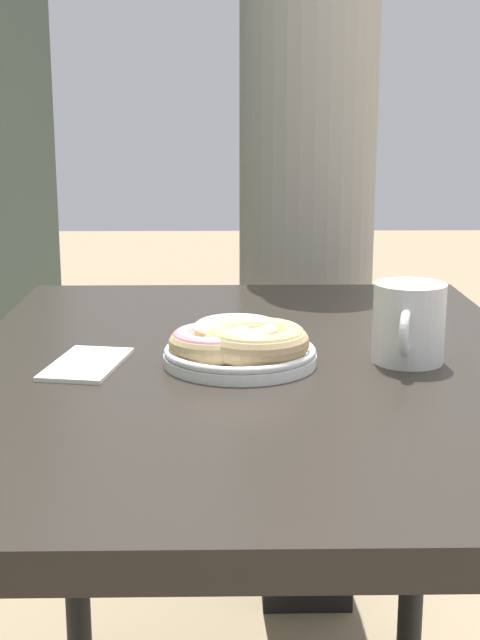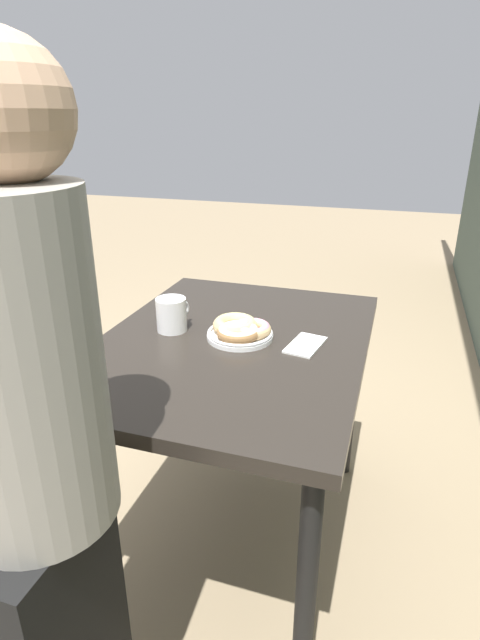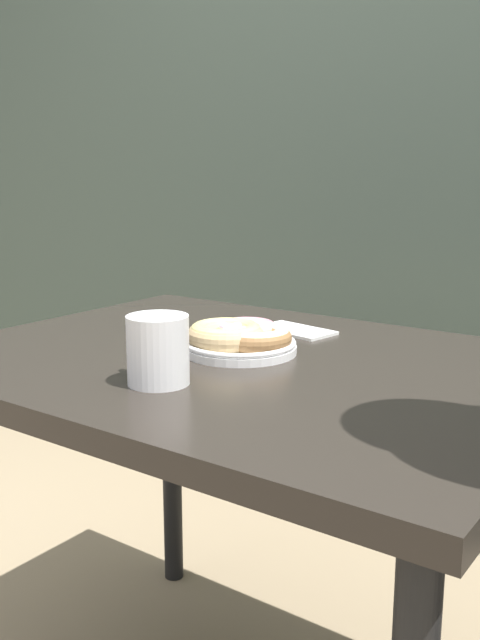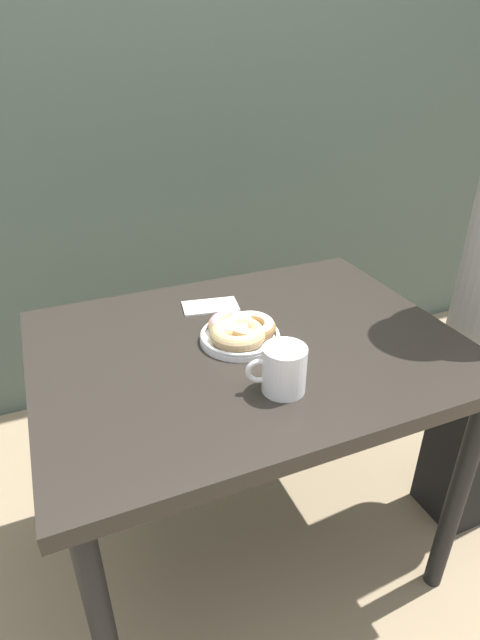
# 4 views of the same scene
# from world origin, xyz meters

# --- Properties ---
(ground_plane) EXTENTS (14.00, 14.00, 0.00)m
(ground_plane) POSITION_xyz_m (0.00, 0.00, 0.00)
(ground_plane) COLOR #937F60
(wall_back) EXTENTS (8.00, 0.05, 2.60)m
(wall_back) POSITION_xyz_m (0.00, 1.12, 1.30)
(wall_back) COLOR #47564C
(wall_back) RESTS_ON ground_plane
(dining_table) EXTENTS (1.05, 0.79, 0.77)m
(dining_table) POSITION_xyz_m (0.00, 0.10, 0.68)
(dining_table) COLOR #28231E
(dining_table) RESTS_ON ground_plane
(donut_plate) EXTENTS (0.21, 0.21, 0.06)m
(donut_plate) POSITION_xyz_m (-0.02, 0.12, 0.80)
(donut_plate) COLOR white
(donut_plate) RESTS_ON dining_table
(coffee_mug) EXTENTS (0.13, 0.10, 0.11)m
(coffee_mug) POSITION_xyz_m (-0.01, -0.10, 0.82)
(coffee_mug) COLOR white
(coffee_mug) RESTS_ON dining_table
(napkin) EXTENTS (0.17, 0.11, 0.01)m
(napkin) POSITION_xyz_m (-0.02, 0.32, 0.77)
(napkin) COLOR white
(napkin) RESTS_ON dining_table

